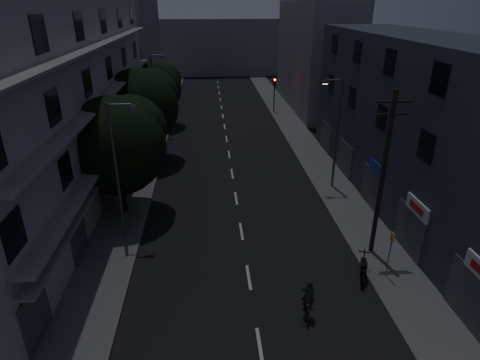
{
  "coord_description": "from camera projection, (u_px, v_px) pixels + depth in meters",
  "views": [
    {
      "loc": [
        -1.79,
        -10.08,
        12.93
      ],
      "look_at": [
        0.0,
        12.0,
        3.0
      ],
      "focal_mm": 30.0,
      "sensor_mm": 36.0,
      "label": 1
    }
  ],
  "objects": [
    {
      "name": "street_lamp_left_far",
      "position": [
        155.0,
        91.0,
        40.66
      ],
      "size": [
        1.51,
        0.25,
        8.0
      ],
      "color": "#54565C",
      "rests_on": "sidewalk_left"
    },
    {
      "name": "street_lamp_right",
      "position": [
        336.0,
        129.0,
        28.47
      ],
      "size": [
        1.51,
        0.25,
        8.0
      ],
      "color": "#54565C",
      "rests_on": "sidewalk_right"
    },
    {
      "name": "street_lamp_left_near",
      "position": [
        118.0,
        167.0,
        21.98
      ],
      "size": [
        1.51,
        0.25,
        8.0
      ],
      "color": "#585C5F",
      "rests_on": "sidewalk_left"
    },
    {
      "name": "building_far_left",
      "position": [
        130.0,
        41.0,
        54.08
      ],
      "size": [
        6.0,
        20.0,
        16.0
      ],
      "primitive_type": "cube",
      "color": "slate",
      "rests_on": "ground"
    },
    {
      "name": "ground",
      "position": [
        229.0,
        153.0,
        37.32
      ],
      "size": [
        160.0,
        160.0,
        0.0
      ],
      "primitive_type": "plane",
      "color": "black",
      "rests_on": "ground"
    },
    {
      "name": "sidewalk_left",
      "position": [
        147.0,
        154.0,
        36.74
      ],
      "size": [
        3.0,
        90.0,
        0.15
      ],
      "primitive_type": "cube",
      "color": "#565659",
      "rests_on": "ground"
    },
    {
      "name": "lane_markings",
      "position": [
        226.0,
        132.0,
        43.01
      ],
      "size": [
        0.15,
        60.5,
        0.01
      ],
      "color": "beige",
      "rests_on": "ground"
    },
    {
      "name": "tree_far",
      "position": [
        156.0,
        86.0,
        43.38
      ],
      "size": [
        5.6,
        5.6,
        6.92
      ],
      "color": "black",
      "rests_on": "sidewalk_left"
    },
    {
      "name": "building_far_end",
      "position": [
        215.0,
        46.0,
        76.21
      ],
      "size": [
        24.0,
        8.0,
        10.0
      ],
      "primitive_type": "cube",
      "color": "slate",
      "rests_on": "ground"
    },
    {
      "name": "tree_mid",
      "position": [
        141.0,
        104.0,
        33.45
      ],
      "size": [
        6.4,
        6.4,
        7.87
      ],
      "color": "black",
      "rests_on": "sidewalk_left"
    },
    {
      "name": "traffic_signal_far_right",
      "position": [
        275.0,
        88.0,
        49.29
      ],
      "size": [
        0.28,
        0.37,
        4.1
      ],
      "color": "black",
      "rests_on": "sidewalk_right"
    },
    {
      "name": "bus_stop_sign",
      "position": [
        391.0,
        247.0,
        19.66
      ],
      "size": [
        0.06,
        0.35,
        2.52
      ],
      "color": "#595B60",
      "rests_on": "sidewalk_right"
    },
    {
      "name": "traffic_signal_far_left",
      "position": [
        168.0,
        90.0,
        48.35
      ],
      "size": [
        0.28,
        0.37,
        4.1
      ],
      "color": "black",
      "rests_on": "sidewalk_left"
    },
    {
      "name": "motorcycle",
      "position": [
        363.0,
        270.0,
        20.23
      ],
      "size": [
        0.94,
        1.96,
        1.31
      ],
      "rotation": [
        0.0,
        0.0,
        -0.36
      ],
      "color": "black",
      "rests_on": "ground"
    },
    {
      "name": "building_far_right",
      "position": [
        315.0,
        56.0,
        51.01
      ],
      "size": [
        6.0,
        20.0,
        13.0
      ],
      "primitive_type": "cube",
      "color": "slate",
      "rests_on": "ground"
    },
    {
      "name": "sidewalk_right",
      "position": [
        308.0,
        150.0,
        37.85
      ],
      "size": [
        3.0,
        90.0,
        0.15
      ],
      "primitive_type": "cube",
      "color": "#565659",
      "rests_on": "ground"
    },
    {
      "name": "building_right",
      "position": [
        422.0,
        126.0,
        25.95
      ],
      "size": [
        6.19,
        28.0,
        11.0
      ],
      "color": "#2C323C",
      "rests_on": "ground"
    },
    {
      "name": "building_left",
      "position": [
        57.0,
        96.0,
        27.21
      ],
      "size": [
        7.0,
        36.0,
        14.0
      ],
      "color": "#ACABA7",
      "rests_on": "ground"
    },
    {
      "name": "utility_pole",
      "position": [
        383.0,
        173.0,
        20.5
      ],
      "size": [
        1.8,
        0.24,
        9.0
      ],
      "color": "black",
      "rests_on": "sidewalk_right"
    },
    {
      "name": "tree_near",
      "position": [
        117.0,
        142.0,
        24.76
      ],
      "size": [
        6.23,
        6.23,
        7.69
      ],
      "color": "black",
      "rests_on": "sidewalk_left"
    },
    {
      "name": "cyclist",
      "position": [
        307.0,
        304.0,
        17.67
      ],
      "size": [
        0.78,
        1.66,
        2.02
      ],
      "rotation": [
        0.0,
        0.0,
        -0.15
      ],
      "color": "black",
      "rests_on": "ground"
    }
  ]
}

